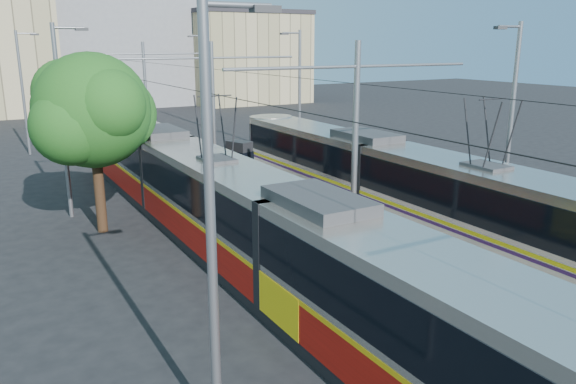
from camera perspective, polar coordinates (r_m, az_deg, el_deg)
ground at (r=14.63m, az=26.07°, el=-16.30°), size 160.00×160.00×0.00m
platform at (r=26.92m, az=-4.88°, el=-0.36°), size 4.00×50.00×0.30m
tactile_strip_left at (r=26.33m, az=-7.75°, el=-0.45°), size 0.70×50.00×0.01m
tactile_strip_right at (r=27.50m, az=-2.16°, el=0.34°), size 0.70×50.00×0.01m
rails at (r=26.96m, az=-4.88°, el=-0.64°), size 8.71×70.00×0.03m
tram_left at (r=19.86m, az=-7.09°, el=-1.32°), size 2.43×32.16×5.50m
tram_right at (r=19.73m, az=19.13°, el=-1.70°), size 2.43×31.78×5.50m
catenary at (r=23.58m, az=-2.15°, el=8.34°), size 9.20×70.00×7.00m
street_lamps at (r=29.81m, az=-8.36°, el=8.91°), size 15.18×38.22×8.00m
shelter at (r=26.07m, az=-4.93°, el=2.52°), size 1.08×1.34×2.57m
tree at (r=22.68m, az=-18.64°, el=7.73°), size 4.77×4.41×6.93m
building_centre at (r=72.59m, az=-17.03°, el=15.41°), size 18.36×14.28×17.27m
building_right at (r=71.61m, az=-4.42°, el=13.52°), size 14.28×10.20×11.05m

